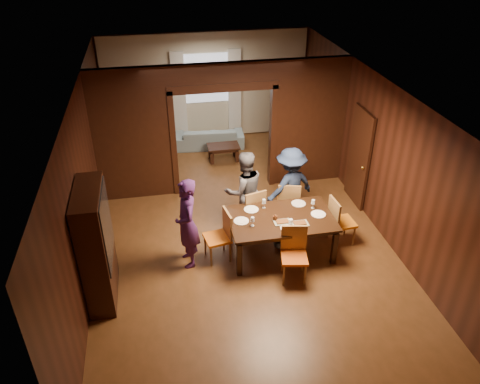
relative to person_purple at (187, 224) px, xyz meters
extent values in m
plane|color=#553418|center=(1.06, 0.94, -0.85)|extent=(9.00, 9.00, 0.00)
cube|color=silver|center=(1.06, 0.94, 2.05)|extent=(5.50, 9.00, 0.02)
cube|color=black|center=(1.06, 5.44, 0.60)|extent=(5.50, 0.02, 2.90)
cube|color=black|center=(-1.69, 0.94, 0.60)|extent=(0.02, 9.00, 2.90)
cube|color=black|center=(3.81, 0.94, 0.60)|extent=(0.02, 9.00, 2.90)
cube|color=black|center=(-0.86, 2.54, 0.35)|extent=(1.65, 0.15, 2.40)
cube|color=black|center=(2.99, 2.54, 0.35)|extent=(1.65, 0.15, 2.40)
cube|color=black|center=(1.06, 2.54, 1.80)|extent=(5.50, 0.15, 0.50)
cube|color=beige|center=(1.06, 5.41, 0.60)|extent=(5.40, 0.04, 2.85)
imported|color=#471F5C|center=(0.00, 0.00, 0.00)|extent=(0.47, 0.66, 1.70)
imported|color=#504F55|center=(1.20, 0.93, -0.02)|extent=(0.90, 0.75, 1.65)
imported|color=#1A2642|center=(2.13, 0.96, -0.03)|extent=(1.20, 0.93, 1.63)
imported|color=#86A1AF|center=(1.02, 4.79, -0.58)|extent=(1.87, 0.86, 0.53)
imported|color=black|center=(1.77, 0.12, -0.05)|extent=(0.31, 0.31, 0.08)
cube|color=black|center=(1.69, 0.00, -0.47)|extent=(1.89, 1.18, 0.76)
cube|color=black|center=(1.26, 3.92, -0.65)|extent=(0.80, 0.50, 0.40)
cube|color=black|center=(-1.47, -0.56, 0.15)|extent=(0.40, 1.20, 2.00)
cube|color=black|center=(3.76, 1.44, 0.20)|extent=(0.06, 0.90, 2.10)
cube|color=silver|center=(1.06, 5.38, 0.85)|extent=(1.20, 0.03, 1.30)
cube|color=white|center=(0.31, 5.34, 0.40)|extent=(0.35, 0.06, 2.40)
cube|color=white|center=(1.81, 5.34, 0.40)|extent=(0.35, 0.06, 2.40)
cylinder|color=silver|center=(0.96, 0.02, -0.08)|extent=(0.27, 0.27, 0.01)
cylinder|color=white|center=(1.22, 0.35, -0.08)|extent=(0.27, 0.27, 0.01)
cylinder|color=silver|center=(2.14, 0.39, -0.08)|extent=(0.27, 0.27, 0.01)
cylinder|color=white|center=(2.38, -0.03, -0.08)|extent=(0.27, 0.27, 0.01)
cylinder|color=silver|center=(1.72, -0.35, -0.08)|extent=(0.27, 0.27, 0.01)
cube|color=gray|center=(1.67, -0.16, -0.07)|extent=(0.30, 0.20, 0.04)
cube|color=gray|center=(1.96, -0.26, -0.07)|extent=(0.30, 0.20, 0.04)
cylinder|color=white|center=(1.78, -0.29, -0.02)|extent=(0.07, 0.07, 0.14)
camera|label=1|loc=(-0.35, -6.71, 4.66)|focal=35.00mm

